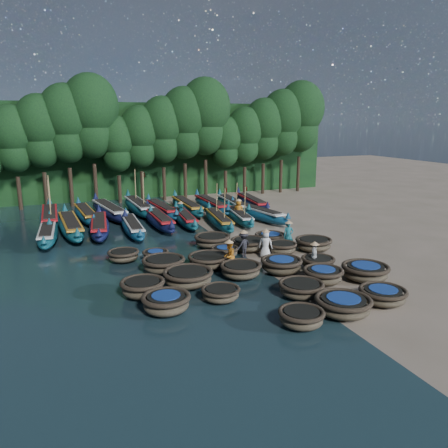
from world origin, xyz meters
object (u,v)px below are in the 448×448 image
object	(u,v)px
coracle_15	(164,264)
long_boat_14	(187,206)
coracle_3	(343,305)
long_boat_6	(219,220)
long_boat_2	(99,226)
long_boat_4	(159,219)
coracle_21	(156,255)
fisherman_4	(314,255)
coracle_11	(188,277)
long_boat_7	(239,216)
coracle_6	(221,293)
long_boat_0	(48,233)
coracle_12	(241,270)
long_boat_13	(161,209)
fisherman_3	(243,244)
fisherman_0	(266,243)
long_boat_17	(251,202)
long_boat_10	(86,214)
coracle_8	(323,275)
coracle_19	(314,244)
long_boat_8	(258,213)
coracle_4	(383,295)
coracle_24	(270,238)
long_boat_9	(50,217)
long_boat_3	(133,227)
long_boat_16	(233,204)
long_boat_5	(185,218)
coracle_18	(282,247)
coracle_2	(301,317)
fisherman_5	(181,212)
coracle_16	(208,260)
coracle_13	(281,265)
long_boat_15	(211,205)
coracle_14	(318,262)
fisherman_6	(239,210)
coracle_22	(212,240)
coracle_7	(301,289)
long_boat_1	(71,226)
coracle_23	(248,244)
coracle_10	(143,287)
fisherman_2	(229,255)
coracle_20	(124,255)

from	to	relation	value
coracle_15	long_boat_14	bearing A→B (deg)	68.59
coracle_3	long_boat_6	world-z (taller)	long_boat_6
long_boat_2	coracle_3	bearing A→B (deg)	-59.64
long_boat_4	coracle_21	bearing A→B (deg)	-104.87
fisherman_4	long_boat_14	bearing A→B (deg)	37.24
coracle_11	long_boat_7	distance (m)	14.60
coracle_6	long_boat_0	world-z (taller)	long_boat_0
coracle_12	long_boat_13	size ratio (longest dim) A/B	0.32
coracle_3	long_boat_14	size ratio (longest dim) A/B	0.29
coracle_21	fisherman_3	bearing A→B (deg)	-14.22
fisherman_0	long_boat_17	bearing A→B (deg)	-74.79
long_boat_10	coracle_8	bearing A→B (deg)	-67.29
coracle_19	long_boat_13	bearing A→B (deg)	115.23
long_boat_8	long_boat_17	world-z (taller)	long_boat_17
coracle_4	coracle_15	size ratio (longest dim) A/B	1.12
coracle_24	long_boat_13	distance (m)	12.50
long_boat_4	long_boat_8	bearing A→B (deg)	-5.37
long_boat_9	long_boat_14	world-z (taller)	long_boat_9
long_boat_3	long_boat_8	bearing A→B (deg)	5.86
long_boat_6	long_boat_16	distance (m)	6.33
long_boat_5	long_boat_10	size ratio (longest dim) A/B	0.92
coracle_18	long_boat_6	size ratio (longest dim) A/B	0.27
coracle_12	long_boat_17	distance (m)	18.84
coracle_2	fisherman_5	bearing A→B (deg)	88.08
long_boat_5	coracle_16	bearing A→B (deg)	-95.08
coracle_13	long_boat_15	distance (m)	17.44
coracle_14	coracle_21	bearing A→B (deg)	149.14
coracle_4	fisherman_6	world-z (taller)	fisherman_6
coracle_22	long_boat_13	distance (m)	11.02
long_boat_2	long_boat_6	size ratio (longest dim) A/B	1.09
coracle_7	fisherman_4	size ratio (longest dim) A/B	1.42
long_boat_14	long_boat_4	bearing A→B (deg)	-130.19
coracle_6	long_boat_14	bearing A→B (deg)	77.69
long_boat_1	long_boat_13	bearing A→B (deg)	23.33
long_boat_7	fisherman_6	distance (m)	0.69
coracle_8	coracle_23	bearing A→B (deg)	99.79
long_boat_3	long_boat_9	xyz separation A→B (m)	(-5.69, 5.33, 0.10)
coracle_11	coracle_10	bearing A→B (deg)	-168.04
coracle_18	coracle_21	bearing A→B (deg)	169.47
fisherman_0	fisherman_4	distance (m)	3.32
coracle_3	fisherman_2	size ratio (longest dim) A/B	1.29
coracle_13	coracle_20	bearing A→B (deg)	146.39
coracle_18	coracle_2	bearing A→B (deg)	-114.54
coracle_4	long_boat_2	bearing A→B (deg)	120.96
coracle_24	long_boat_14	size ratio (longest dim) A/B	0.30
long_boat_0	long_boat_13	world-z (taller)	long_boat_13
long_boat_14	coracle_21	bearing A→B (deg)	-114.41
long_boat_1	long_boat_5	world-z (taller)	long_boat_1
long_boat_9	fisherman_3	size ratio (longest dim) A/B	4.91
coracle_10	long_boat_7	xyz separation A→B (m)	(10.51, 12.66, 0.02)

